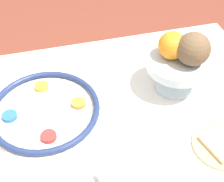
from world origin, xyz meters
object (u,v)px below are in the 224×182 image
Objects in this scene: fruit_stand at (177,66)px; bread_plate at (222,144)px; napkin_roll at (123,165)px; cup_mid at (210,67)px; coconut at (193,49)px; seder_plate at (45,110)px; orange_fruit at (172,45)px.

fruit_stand is 0.28m from bread_plate.
napkin_roll is 2.20× the size of cup_mid.
cup_mid is at bearing 24.40° from coconut.
seder_plate is at bearing 152.18° from bread_plate.
fruit_stand is 1.92× the size of coconut.
cup_mid is (0.12, 0.05, -0.14)m from coconut.
cup_mid is at bearing 36.21° from napkin_roll.
napkin_roll is at bearing -143.79° from cup_mid.
bread_plate is at bearing -109.98° from cup_mid.
orange_fruit is at bearing 4.41° from seder_plate.
napkin_roll is 0.50m from cup_mid.
fruit_stand is 2.82× the size of cup_mid.
fruit_stand reaches higher than seder_plate.
seder_plate is 3.90× the size of orange_fruit.
orange_fruit is 0.07m from coconut.
seder_plate is 0.31m from napkin_roll.
napkin_roll is (-0.30, 0.00, 0.01)m from bread_plate.
fruit_stand is 2.27× the size of orange_fruit.
seder_plate is at bearing -175.78° from cup_mid.
seder_plate is 0.59m from cup_mid.
napkin_roll is (-0.24, -0.29, -0.15)m from orange_fruit.
fruit_stand is 0.17m from cup_mid.
seder_plate is 0.45m from fruit_stand.
coconut is (0.05, -0.04, 0.01)m from orange_fruit.
fruit_stand is 0.37m from napkin_roll.
orange_fruit reaches higher than bread_plate.
coconut is 0.30m from bread_plate.
coconut reaches higher than napkin_roll.
orange_fruit is at bearing 50.38° from napkin_roll.
coconut reaches higher than fruit_stand.
orange_fruit is at bearing 129.41° from fruit_stand.
orange_fruit is 0.40m from napkin_roll.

